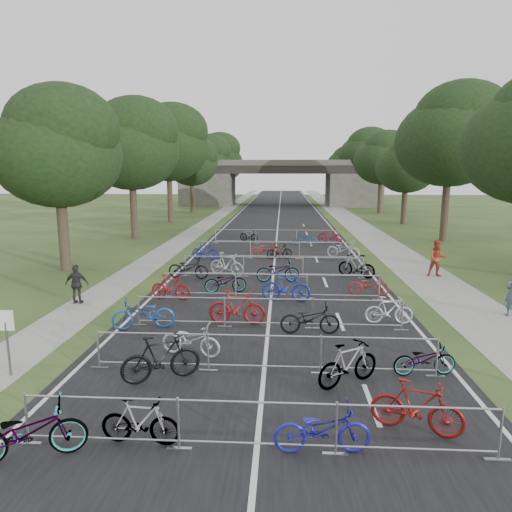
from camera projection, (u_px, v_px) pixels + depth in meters
The scene contains 56 objects.
ground at pixel (256, 452), 8.93m from camera, with size 200.00×200.00×0.00m, color #29461E.
road at pixel (279, 214), 58.00m from camera, with size 11.00×140.00×0.01m, color black.
sidewalk_right at pixel (342, 214), 57.54m from camera, with size 3.00×140.00×0.01m, color gray.
sidewalk_left at pixel (220, 214), 58.43m from camera, with size 2.00×140.00×0.01m, color gray.
lane_markings at pixel (279, 214), 58.00m from camera, with size 0.12×140.00×0.00m, color silver.
overpass_bridge at pixel (280, 183), 72.07m from camera, with size 31.00×8.00×7.05m.
park_sign at pixel (6, 331), 12.03m from camera, with size 0.45×0.06×1.83m.
tree_left_0 at pixel (58, 150), 24.02m from camera, with size 6.72×6.72×10.25m.
tree_left_1 at pixel (132, 146), 35.65m from camera, with size 7.56×7.56×11.53m.
tree_right_1 at pixel (452, 137), 34.14m from camera, with size 8.18×8.18×12.47m.
tree_left_2 at pixel (169, 144), 47.27m from camera, with size 8.40×8.40×12.81m.
tree_right_2 at pixel (408, 166), 46.27m from camera, with size 6.16×6.16×9.39m.
tree_left_3 at pixel (192, 163), 59.35m from camera, with size 6.72×6.72×10.25m.
tree_right_3 at pixel (383, 159), 57.87m from camera, with size 7.17×7.17×10.93m.
tree_left_4 at pixel (207, 159), 70.98m from camera, with size 7.56×7.56×11.53m.
tree_right_4 at pixel (366, 154), 69.46m from camera, with size 8.18×8.18×12.47m.
tree_left_5 at pixel (218, 156), 82.60m from camera, with size 8.40×8.40×12.81m.
tree_right_5 at pixel (354, 168), 81.60m from camera, with size 6.16×6.16×9.39m.
tree_left_6 at pixel (226, 166), 94.68m from camera, with size 6.72×6.72×10.25m.
tree_right_6 at pixel (345, 163), 93.19m from camera, with size 7.17×7.17×10.93m.
barrier_row_0 at pixel (256, 426), 8.83m from camera, with size 9.70×0.08×1.10m.
barrier_row_1 at pixel (264, 353), 12.37m from camera, with size 9.70×0.08×1.10m.
barrier_row_2 at pixel (268, 313), 15.90m from camera, with size 9.70×0.08×1.10m.
barrier_row_3 at pixel (271, 286), 19.63m from camera, with size 9.70×0.08×1.10m.
barrier_row_4 at pixel (273, 267), 23.55m from camera, with size 9.70×0.08×1.10m.
barrier_row_5 at pixel (275, 250), 28.46m from camera, with size 9.70×0.08×1.10m.
barrier_row_6 at pixel (276, 237), 34.35m from camera, with size 9.70×0.08×1.10m.
bike_0 at pixel (28, 432), 8.61m from camera, with size 0.74×2.13×1.12m, color #9C9EA3.
bike_1 at pixel (140, 422), 9.09m from camera, with size 0.46×1.64×0.98m, color #9C9EA3.
bike_2 at pixel (322, 429), 8.82m from camera, with size 0.66×1.89×1.00m, color navy.
bike_3 at pixel (417, 407), 9.50m from camera, with size 0.54×1.90×1.14m, color maroon.
bike_4 at pixel (161, 358), 11.85m from camera, with size 0.59×2.08×1.25m, color black.
bike_5 at pixel (191, 340), 13.51m from camera, with size 0.65×1.86×0.98m, color silver.
bike_6 at pixel (348, 364), 11.61m from camera, with size 0.54×1.91×1.15m, color #9C9EA3.
bike_7 at pixel (424, 360), 12.20m from camera, with size 0.59×1.71×0.90m, color #9C9EA3.
bike_8 at pixel (143, 314), 15.72m from camera, with size 0.74×2.13×1.12m, color navy.
bike_9 at pixel (237, 308), 16.26m from camera, with size 0.58×2.06×1.24m, color maroon.
bike_10 at pixel (310, 319), 15.31m from camera, with size 0.70×2.00×1.05m, color black.
bike_11 at pixel (389, 310), 16.28m from camera, with size 0.48×1.70×1.02m, color #ADAFB5.
bike_12 at pixel (171, 287), 19.43m from camera, with size 0.50×1.78×1.07m, color maroon.
bike_13 at pixel (225, 282), 20.55m from camera, with size 0.66×1.89×0.99m, color #9C9EA3.
bike_14 at pixel (286, 287), 19.14m from camera, with size 0.59×2.08×1.25m, color navy.
bike_15 at pixel (369, 285), 20.06m from camera, with size 0.61×1.76×0.92m, color maroon.
bike_16 at pixel (188, 268), 23.19m from camera, with size 0.74×2.12×1.12m, color black.
bike_17 at pixel (227, 265), 23.73m from camera, with size 0.58×2.07×1.24m, color #A9A9B1.
bike_18 at pixel (278, 271), 22.52m from camera, with size 0.73×2.11×1.11m, color #9C9EA3.
bike_19 at pixel (357, 266), 23.48m from camera, with size 0.56×1.98×1.19m, color #9C9EA3.
bike_20 at pixel (205, 251), 28.22m from camera, with size 0.50×1.77×1.06m, color navy.
bike_21 at pixel (267, 249), 28.81m from camera, with size 0.71×2.03×1.07m, color maroon.
bike_22 at pixel (279, 251), 28.42m from camera, with size 0.46×1.64×0.99m, color black.
bike_23 at pixel (343, 250), 28.59m from camera, with size 0.74×2.13×1.12m, color #B3B5BB.
bike_25 at pixel (249, 235), 35.35m from camera, with size 0.47×1.65×0.99m, color #9C9EA3.
bike_26 at pixel (305, 239), 33.72m from camera, with size 0.63×1.80×0.95m, color navy.
bike_27 at pixel (330, 236), 34.33m from camera, with size 0.56×2.00×1.20m, color maroon.
pedestrian_b at pixel (437, 259), 23.58m from camera, with size 0.93×0.72×1.91m, color #9B3921.
pedestrian_c at pixel (77, 284), 18.77m from camera, with size 0.96×0.40×1.64m, color #232325.
Camera 1 is at (0.46, -8.06, 5.42)m, focal length 32.00 mm.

